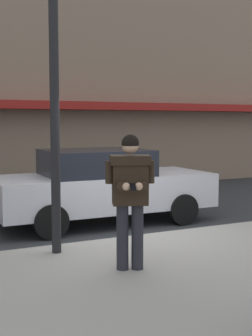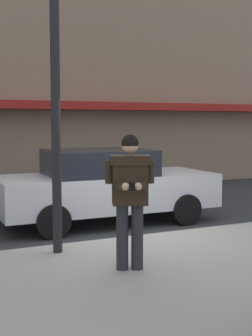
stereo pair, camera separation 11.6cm
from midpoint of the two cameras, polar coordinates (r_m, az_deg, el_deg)
name	(u,v)px [view 1 (the left image)]	position (r m, az deg, el deg)	size (l,w,h in m)	color
ground_plane	(130,240)	(8.44, 0.08, -8.81)	(80.00, 80.00, 0.00)	#2B2D30
curb_paint_line	(176,234)	(8.96, 5.75, -7.98)	(28.00, 0.12, 0.01)	silver
storefront_facade	(45,29)	(16.79, -10.07, 16.37)	(28.00, 4.70, 10.55)	#84705B
parked_sedan_mid	(102,186)	(9.73, -3.28, -2.15)	(4.52, 1.97, 1.54)	silver
man_texting_on_phone	(130,187)	(6.15, -0.04, -2.35)	(0.62, 0.65, 1.81)	#23232B
street_lamp_post	(54,50)	(7.07, -9.28, 13.97)	(0.36, 0.36, 4.88)	black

